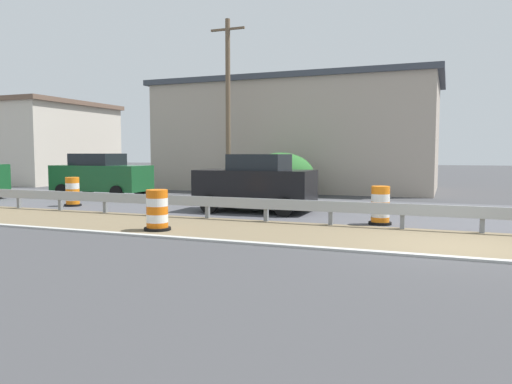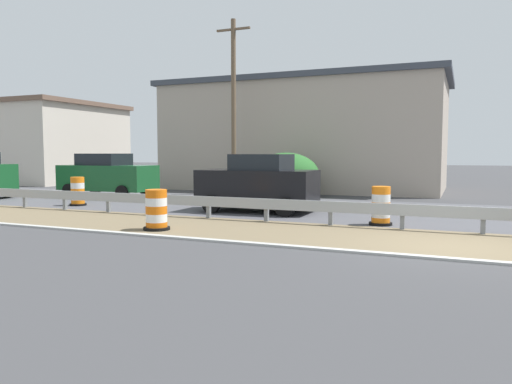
# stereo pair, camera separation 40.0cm
# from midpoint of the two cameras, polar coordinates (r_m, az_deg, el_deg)

# --- Properties ---
(ground_plane) EXTENTS (160.00, 160.00, 0.00)m
(ground_plane) POSITION_cam_midpoint_polar(r_m,az_deg,el_deg) (11.75, 22.25, -6.07)
(ground_plane) COLOR #3D3D3F
(median_dirt_strip) EXTENTS (3.77, 120.00, 0.01)m
(median_dirt_strip) POSITION_cam_midpoint_polar(r_m,az_deg,el_deg) (12.42, 22.30, -5.50)
(median_dirt_strip) COLOR #706047
(median_dirt_strip) RESTS_ON ground
(far_lane_asphalt) EXTENTS (7.69, 120.00, 0.00)m
(far_lane_asphalt) POSITION_cam_midpoint_polar(r_m,az_deg,el_deg) (18.09, 22.54, -2.45)
(far_lane_asphalt) COLOR #4C4C51
(far_lane_asphalt) RESTS_ON ground
(curb_near_edge) EXTENTS (0.20, 120.00, 0.11)m
(curb_near_edge) POSITION_cam_midpoint_polar(r_m,az_deg,el_deg) (10.47, 22.15, -7.32)
(curb_near_edge) COLOR #ADADA8
(curb_near_edge) RESTS_ON ground
(guardrail_median) EXTENTS (0.18, 56.41, 0.71)m
(guardrail_median) POSITION_cam_midpoint_polar(r_m,az_deg,el_deg) (14.17, 13.38, -1.97)
(guardrail_median) COLOR #999EA3
(guardrail_median) RESTS_ON ground
(traffic_barrel_nearest) EXTENTS (0.67, 0.67, 1.13)m
(traffic_barrel_nearest) POSITION_cam_midpoint_polar(r_m,az_deg,el_deg) (14.78, 15.06, -1.76)
(traffic_barrel_nearest) COLOR orange
(traffic_barrel_nearest) RESTS_ON ground
(traffic_barrel_close) EXTENTS (0.73, 0.73, 1.11)m
(traffic_barrel_close) POSITION_cam_midpoint_polar(r_m,az_deg,el_deg) (13.61, -10.68, -2.26)
(traffic_barrel_close) COLOR orange
(traffic_barrel_close) RESTS_ON ground
(traffic_barrel_mid) EXTENTS (0.66, 0.66, 1.15)m
(traffic_barrel_mid) POSITION_cam_midpoint_polar(r_m,az_deg,el_deg) (20.76, -19.50, -0.07)
(traffic_barrel_mid) COLOR orange
(traffic_barrel_mid) RESTS_ON ground
(car_lead_near_lane) EXTENTS (2.17, 4.15, 2.06)m
(car_lead_near_lane) POSITION_cam_midpoint_polar(r_m,az_deg,el_deg) (17.42, 0.90, 1.03)
(car_lead_near_lane) COLOR black
(car_lead_near_lane) RESTS_ON ground
(car_mid_far_lane) EXTENTS (2.14, 4.71, 2.08)m
(car_mid_far_lane) POSITION_cam_midpoint_polar(r_m,az_deg,el_deg) (24.62, -16.48, 1.90)
(car_mid_far_lane) COLOR #195128
(car_mid_far_lane) RESTS_ON ground
(roadside_shop_near) EXTENTS (8.34, 16.02, 6.23)m
(roadside_shop_near) POSITION_cam_midpoint_polar(r_m,az_deg,el_deg) (29.30, 6.23, 6.54)
(roadside_shop_near) COLOR #AD9E8E
(roadside_shop_near) RESTS_ON ground
(roadside_shop_far) EXTENTS (8.92, 11.79, 5.65)m
(roadside_shop_far) POSITION_cam_midpoint_polar(r_m,az_deg,el_deg) (39.99, -24.38, 5.21)
(roadside_shop_far) COLOR beige
(roadside_shop_far) RESTS_ON ground
(utility_pole_near) EXTENTS (0.24, 1.80, 8.70)m
(utility_pole_near) POSITION_cam_midpoint_polar(r_m,az_deg,el_deg) (24.89, -2.16, 10.10)
(utility_pole_near) COLOR brown
(utility_pole_near) RESTS_ON ground
(bush_roadside) EXTENTS (3.15, 3.15, 2.12)m
(bush_roadside) POSITION_cam_midpoint_polar(r_m,az_deg,el_deg) (23.34, 3.99, 1.99)
(bush_roadside) COLOR #286028
(bush_roadside) RESTS_ON ground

